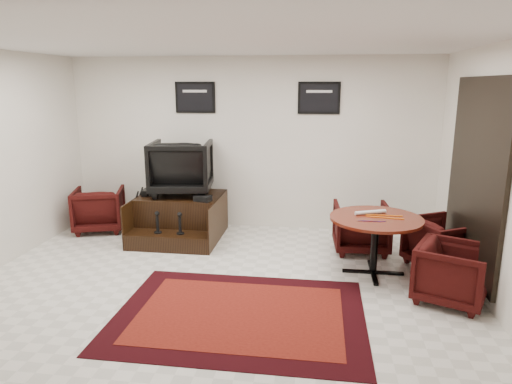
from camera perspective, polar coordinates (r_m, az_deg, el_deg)
ground at (r=5.54m, az=-4.73°, el=-11.93°), size 6.00×6.00×0.00m
room_shell at (r=5.09m, az=-0.30°, el=6.84°), size 6.02×5.02×2.81m
area_rug at (r=4.96m, az=-2.02°, el=-15.02°), size 2.59×1.95×0.01m
shine_podium at (r=7.30m, az=-9.39°, el=-3.20°), size 1.29×1.32×0.66m
shine_chair at (r=7.24m, az=-9.32°, el=3.40°), size 1.02×0.97×0.94m
shoes_pair at (r=7.33m, az=-13.12°, el=-0.04°), size 0.24×0.27×0.09m
polish_kit at (r=6.83m, az=-6.67°, el=-0.80°), size 0.27×0.22×0.08m
umbrella_black at (r=7.40m, az=-15.20°, el=-2.57°), size 0.29×0.11×0.78m
umbrella_hooked at (r=7.51m, az=-14.72°, el=-2.18°), size 0.30×0.11×0.82m
armchair_side at (r=7.92m, az=-19.03°, el=-1.81°), size 0.94×0.91×0.78m
meeting_table at (r=5.89m, az=14.74°, el=-3.91°), size 1.14×1.14×0.75m
table_chair_back at (r=6.75m, az=13.01°, el=-4.03°), size 0.79×0.75×0.77m
table_chair_window at (r=6.44m, az=22.15°, el=-5.69°), size 0.94×0.95×0.74m
table_chair_corner at (r=5.52m, az=23.34°, el=-9.00°), size 0.90×0.92×0.73m
paper_roll at (r=5.98m, az=14.13°, el=-2.47°), size 0.41×0.21×0.05m
table_clutter at (r=5.86m, az=15.48°, el=-3.07°), size 0.57×0.29×0.01m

